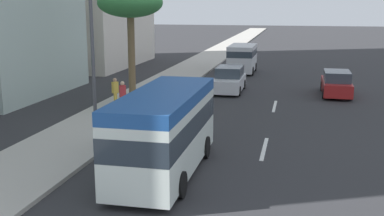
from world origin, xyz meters
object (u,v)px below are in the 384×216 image
at_px(minibus_second, 165,129).
at_px(car_fourth, 229,80).
at_px(car_lead, 336,84).
at_px(street_lamp, 95,40).
at_px(palm_tree, 130,5).
at_px(van_third, 242,57).
at_px(pedestrian_mid_block, 115,91).
at_px(pedestrian_near_lamp, 123,95).

bearing_deg(minibus_second, car_fourth, -179.79).
xyz_separation_m(minibus_second, car_fourth, (16.33, 0.06, -0.81)).
xyz_separation_m(car_lead, street_lamp, (-14.48, 10.21, 3.69)).
relative_size(car_lead, palm_tree, 0.69).
xyz_separation_m(car_lead, van_third, (9.07, 7.14, 0.60)).
bearing_deg(pedestrian_mid_block, car_lead, 151.83).
xyz_separation_m(van_third, car_fourth, (-9.22, -0.19, -0.57)).
height_order(minibus_second, van_third, minibus_second).
relative_size(minibus_second, palm_tree, 1.06).
bearing_deg(car_fourth, minibus_second, 0.21).
distance_m(van_third, pedestrian_near_lamp, 17.98).
xyz_separation_m(pedestrian_mid_block, palm_tree, (2.49, -0.13, 4.71)).
relative_size(minibus_second, van_third, 1.47).
xyz_separation_m(car_lead, minibus_second, (-16.48, 6.89, 0.84)).
bearing_deg(car_lead, van_third, 38.20).
relative_size(van_third, palm_tree, 0.72).
bearing_deg(car_fourth, van_third, -178.82).
height_order(car_lead, minibus_second, minibus_second).
xyz_separation_m(pedestrian_near_lamp, street_lamp, (-6.09, -1.23, 3.37)).
distance_m(van_third, car_fourth, 9.24).
distance_m(car_lead, car_fourth, 6.95).
bearing_deg(pedestrian_near_lamp, car_lead, 4.36).
bearing_deg(pedestrian_mid_block, palm_tree, -151.00).
bearing_deg(van_third, car_fourth, 1.18).
height_order(van_third, palm_tree, palm_tree).
xyz_separation_m(van_third, street_lamp, (-23.55, 3.08, 3.10)).
distance_m(car_lead, palm_tree, 14.00).
bearing_deg(van_third, pedestrian_near_lamp, -13.88).
relative_size(minibus_second, pedestrian_mid_block, 4.24).
bearing_deg(car_lead, minibus_second, 157.33).
relative_size(car_fourth, palm_tree, 0.67).
xyz_separation_m(minibus_second, pedestrian_near_lamp, (8.10, 4.56, -0.52)).
bearing_deg(car_fourth, pedestrian_mid_block, -38.03).
xyz_separation_m(car_lead, palm_tree, (-4.60, 12.24, 5.00)).
bearing_deg(palm_tree, car_lead, -69.40).
xyz_separation_m(car_fourth, pedestrian_mid_block, (-6.94, 5.43, 0.26)).
bearing_deg(minibus_second, car_lead, 157.33).
bearing_deg(van_third, palm_tree, -20.48).
bearing_deg(palm_tree, pedestrian_mid_block, 176.99).
relative_size(van_third, street_lamp, 0.67).
bearing_deg(street_lamp, minibus_second, -121.05).
relative_size(car_lead, pedestrian_near_lamp, 2.68).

